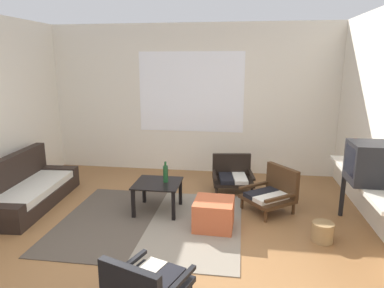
% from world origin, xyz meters
% --- Properties ---
extents(ground_plane, '(7.80, 7.80, 0.00)m').
position_xyz_m(ground_plane, '(0.00, 0.00, 0.00)').
color(ground_plane, olive).
extents(far_wall_with_window, '(5.60, 0.13, 2.70)m').
position_xyz_m(far_wall_with_window, '(0.00, 3.06, 1.35)').
color(far_wall_with_window, silver).
rests_on(far_wall_with_window, ground).
extents(area_rug, '(2.33, 2.06, 0.01)m').
position_xyz_m(area_rug, '(-0.19, 0.74, 0.01)').
color(area_rug, '#4C4238').
rests_on(area_rug, ground).
extents(couch, '(0.80, 1.81, 0.72)m').
position_xyz_m(couch, '(-2.11, 1.04, 0.22)').
color(couch, black).
rests_on(couch, ground).
extents(coffee_table, '(0.62, 0.59, 0.42)m').
position_xyz_m(coffee_table, '(-0.18, 1.10, 0.34)').
color(coffee_table, black).
rests_on(coffee_table, ground).
extents(armchair_by_window, '(0.70, 0.63, 0.55)m').
position_xyz_m(armchair_by_window, '(0.81, 2.10, 0.25)').
color(armchair_by_window, black).
rests_on(armchair_by_window, ground).
extents(armchair_striped_foreground, '(0.74, 0.75, 0.53)m').
position_xyz_m(armchair_striped_foreground, '(0.19, -0.87, 0.25)').
color(armchair_striped_foreground, black).
rests_on(armchair_striped_foreground, ground).
extents(armchair_corner, '(0.81, 0.81, 0.61)m').
position_xyz_m(armchair_corner, '(1.39, 1.37, 0.28)').
color(armchair_corner, '#472D19').
rests_on(armchair_corner, ground).
extents(ottoman_orange, '(0.50, 0.50, 0.37)m').
position_xyz_m(ottoman_orange, '(0.63, 0.72, 0.18)').
color(ottoman_orange, '#BC5633').
rests_on(ottoman_orange, ground).
extents(console_shelf, '(0.38, 1.79, 0.82)m').
position_xyz_m(console_shelf, '(2.30, 0.49, 0.73)').
color(console_shelf, beige).
rests_on(console_shelf, ground).
extents(crt_television, '(0.53, 0.42, 0.42)m').
position_xyz_m(crt_television, '(2.30, 0.33, 1.03)').
color(crt_television, black).
rests_on(crt_television, console_shelf).
extents(clay_vase, '(0.18, 0.18, 0.31)m').
position_xyz_m(clay_vase, '(2.30, 1.02, 0.93)').
color(clay_vase, '#935B38').
rests_on(clay_vase, console_shelf).
extents(glass_bottle, '(0.07, 0.07, 0.29)m').
position_xyz_m(glass_bottle, '(-0.07, 1.14, 0.54)').
color(glass_bottle, '#194723').
rests_on(glass_bottle, coffee_table).
extents(wicker_basket, '(0.25, 0.25, 0.23)m').
position_xyz_m(wicker_basket, '(1.90, 0.56, 0.11)').
color(wicker_basket, '#9E7A4C').
rests_on(wicker_basket, ground).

